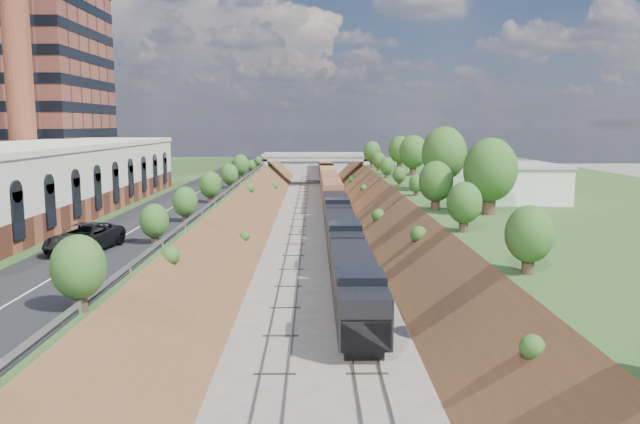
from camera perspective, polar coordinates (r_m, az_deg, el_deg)
platform_left at (r=88.16m, az=-22.28°, el=-0.00°), size 44.00×180.00×5.00m
platform_right at (r=88.45m, az=21.61°, el=0.05°), size 44.00×180.00×5.00m
embankment_left at (r=82.97m, az=-7.92°, el=-1.69°), size 10.00×180.00×10.00m
embankment_right at (r=83.07m, az=7.32°, el=-1.67°), size 10.00×180.00×10.00m
rail_left_track at (r=82.30m, az=-2.11°, el=-1.64°), size 1.58×180.00×0.18m
rail_right_track at (r=82.33m, az=1.52°, el=-1.63°), size 1.58×180.00×0.18m
road at (r=82.98m, az=-11.07°, el=1.76°), size 8.00×180.00×0.10m
guardrail at (r=82.08m, az=-8.29°, el=2.11°), size 0.10×171.00×0.70m
commercial_building at (r=65.46m, az=-25.55°, el=2.52°), size 14.30×62.30×7.00m
smokestack at (r=85.66m, az=-26.04°, el=14.68°), size 3.20×3.20×40.00m
overpass at (r=143.39m, az=-0.42°, el=4.43°), size 24.50×8.30×7.40m
white_building_near at (r=77.22m, az=17.47°, el=2.53°), size 9.00×12.00×4.00m
white_building_far at (r=98.20m, az=13.24°, el=3.67°), size 8.00×10.00×3.60m
tree_right_large at (r=63.69m, az=15.30°, el=3.68°), size 5.25×5.25×7.61m
tree_left_crest at (r=43.21m, az=-15.89°, el=-1.41°), size 2.45×2.45×3.55m
freight_train at (r=126.33m, az=0.79°, el=2.93°), size 3.15×177.21×4.69m
suv at (r=46.59m, az=-20.72°, el=-2.19°), size 4.30×7.30×1.91m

